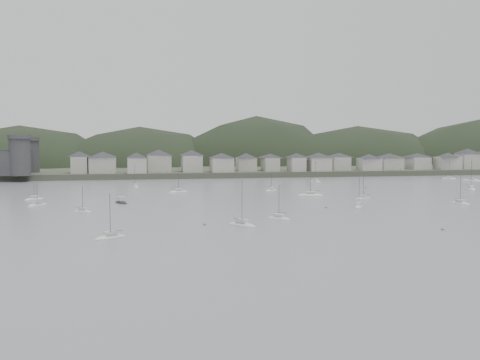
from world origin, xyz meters
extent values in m
plane|color=slate|center=(0.00, 0.00, 0.00)|extent=(900.00, 900.00, 0.00)
cube|color=#383D2D|center=(0.00, 295.00, 1.50)|extent=(900.00, 250.00, 3.00)
ellipsoid|color=black|center=(-110.87, 271.94, -10.14)|extent=(138.98, 92.48, 81.13)
ellipsoid|color=black|center=(-32.30, 272.87, -9.97)|extent=(132.08, 90.41, 79.74)
ellipsoid|color=black|center=(50.65, 272.93, -12.68)|extent=(133.88, 88.37, 101.41)
ellipsoid|color=black|center=(125.95, 267.91, -10.32)|extent=(165.81, 81.78, 82.55)
cylinder|color=#37383A|center=(-92.00, 166.00, 12.00)|extent=(10.00, 10.00, 18.00)
cylinder|color=#37383A|center=(-92.00, 194.00, 11.50)|extent=(10.00, 10.00, 17.00)
cube|color=#37383A|center=(-92.00, 180.00, 9.00)|extent=(3.50, 30.00, 12.00)
cube|color=#9D9B90|center=(-65.00, 181.96, 7.29)|extent=(8.34, 12.91, 8.59)
pyramid|color=#252529|center=(-65.00, 181.96, 13.09)|extent=(15.78, 15.78, 3.01)
cube|color=#9D9B90|center=(-53.32, 181.32, 7.18)|extent=(13.68, 13.35, 8.36)
pyramid|color=#252529|center=(-53.32, 181.32, 12.82)|extent=(20.07, 20.07, 2.93)
cube|color=#A29F98|center=(-35.57, 176.02, 7.04)|extent=(9.78, 10.20, 8.08)
pyramid|color=#252529|center=(-35.57, 176.02, 12.49)|extent=(14.83, 14.83, 2.83)
cube|color=#9D9B90|center=(-23.51, 185.65, 7.55)|extent=(12.59, 13.33, 9.09)
pyramid|color=#252529|center=(-23.51, 185.65, 13.68)|extent=(19.24, 19.24, 3.18)
cube|color=#A29F98|center=(-5.75, 184.10, 7.43)|extent=(10.74, 12.17, 8.87)
pyramid|color=#252529|center=(-5.75, 184.10, 13.42)|extent=(17.01, 17.01, 3.10)
cube|color=#9D9B90|center=(9.92, 177.53, 6.85)|extent=(11.63, 12.09, 7.69)
pyramid|color=#252529|center=(9.92, 177.53, 12.04)|extent=(17.61, 17.61, 2.69)
cube|color=#9D9B90|center=(25.25, 186.19, 6.72)|extent=(10.37, 9.35, 7.44)
pyramid|color=#252529|center=(25.25, 186.19, 11.74)|extent=(14.65, 14.65, 2.60)
cube|color=#9D9B90|center=(38.63, 183.79, 6.61)|extent=(8.24, 12.20, 7.22)
pyramid|color=#252529|center=(38.63, 183.79, 11.48)|extent=(15.17, 15.17, 2.53)
cube|color=#A29F98|center=(52.50, 178.55, 6.73)|extent=(8.06, 10.91, 7.46)
pyramid|color=#252529|center=(52.50, 178.55, 11.77)|extent=(14.08, 14.08, 2.61)
cube|color=#9D9B90|center=(64.81, 177.06, 6.83)|extent=(11.73, 11.78, 7.66)
pyramid|color=#252529|center=(64.81, 177.06, 12.00)|extent=(17.46, 17.46, 2.68)
cube|color=#A29F98|center=(80.64, 186.91, 6.67)|extent=(10.19, 13.02, 7.33)
pyramid|color=#252529|center=(80.64, 186.91, 11.62)|extent=(17.23, 17.23, 2.57)
cube|color=#A29F98|center=(95.55, 178.06, 6.44)|extent=(11.70, 9.81, 6.88)
pyramid|color=#252529|center=(95.55, 178.06, 11.08)|extent=(15.97, 15.97, 2.41)
cube|color=#A29F98|center=(112.40, 186.91, 6.50)|extent=(12.83, 12.48, 7.00)
pyramid|color=#252529|center=(112.40, 186.91, 11.22)|extent=(18.79, 18.79, 2.45)
cube|color=#A29F98|center=(130.73, 187.42, 6.48)|extent=(11.07, 13.50, 6.97)
pyramid|color=#252529|center=(130.73, 187.42, 11.19)|extent=(18.25, 18.25, 2.44)
cube|color=#A29F98|center=(146.02, 179.72, 6.67)|extent=(13.75, 9.12, 7.34)
pyramid|color=#252529|center=(146.02, 179.72, 11.62)|extent=(16.97, 16.97, 2.57)
cube|color=#A29F98|center=(162.92, 185.95, 7.53)|extent=(11.37, 11.57, 9.05)
pyramid|color=#252529|center=(162.92, 185.95, 13.63)|extent=(17.03, 17.03, 3.17)
ellipsoid|color=silver|center=(-1.36, 15.05, 0.05)|extent=(6.50, 6.47, 1.39)
cube|color=silver|center=(-1.36, 15.05, 1.04)|extent=(2.80, 2.80, 0.70)
cylinder|color=#3F3F42|center=(-1.36, 15.05, 4.54)|extent=(0.12, 0.12, 8.68)
cylinder|color=#3F3F42|center=(-0.47, 15.93, 1.59)|extent=(2.29, 2.27, 0.10)
ellipsoid|color=silver|center=(-20.68, 94.96, 0.05)|extent=(8.90, 5.68, 1.70)
cube|color=silver|center=(-20.68, 94.96, 1.20)|extent=(3.45, 2.84, 0.70)
cylinder|color=#3F3F42|center=(-20.68, 94.96, 5.51)|extent=(0.12, 0.12, 10.62)
cylinder|color=#3F3F42|center=(-22.10, 95.53, 1.75)|extent=(3.59, 1.51, 0.10)
ellipsoid|color=silver|center=(29.59, 35.91, 0.05)|extent=(5.91, 7.73, 1.51)
cube|color=silver|center=(29.59, 35.91, 1.10)|extent=(2.77, 3.12, 0.70)
cylinder|color=#3F3F42|center=(29.59, 35.91, 4.92)|extent=(0.12, 0.12, 9.43)
cylinder|color=#3F3F42|center=(30.28, 34.74, 1.65)|extent=(1.81, 2.98, 0.10)
ellipsoid|color=silver|center=(49.79, 137.62, 0.05)|extent=(4.87, 8.47, 1.61)
cube|color=silver|center=(49.79, 137.62, 1.16)|extent=(2.53, 3.22, 0.70)
cylinder|color=#3F3F42|center=(49.79, 137.62, 5.24)|extent=(0.12, 0.12, 10.08)
cylinder|color=#3F3F42|center=(50.23, 139.00, 1.71)|extent=(1.18, 3.49, 0.10)
ellipsoid|color=silver|center=(-52.71, 39.68, 0.05)|extent=(6.07, 4.45, 1.18)
cube|color=silver|center=(-52.71, 39.68, 0.94)|extent=(2.43, 2.12, 0.70)
cylinder|color=#3F3F42|center=(-52.71, 39.68, 3.88)|extent=(0.12, 0.12, 7.35)
cylinder|color=#3F3F42|center=(-53.65, 39.18, 1.49)|extent=(2.38, 1.35, 0.10)
ellipsoid|color=silver|center=(64.82, 37.43, 0.05)|extent=(4.43, 8.47, 1.62)
cube|color=silver|center=(64.82, 37.43, 1.16)|extent=(2.40, 3.17, 0.70)
cylinder|color=#3F3F42|center=(64.82, 37.43, 5.25)|extent=(0.12, 0.12, 10.11)
cylinder|color=#3F3F42|center=(65.16, 38.84, 1.71)|extent=(0.96, 3.56, 0.10)
ellipsoid|color=silver|center=(-13.05, 5.58, 0.05)|extent=(7.32, 8.43, 1.70)
cube|color=silver|center=(-13.05, 5.58, 1.20)|extent=(3.29, 3.51, 0.70)
cylinder|color=#3F3F42|center=(-13.05, 5.58, 5.52)|extent=(0.12, 0.12, 10.64)
cylinder|color=#3F3F42|center=(-13.97, 4.35, 1.75)|extent=(2.40, 3.11, 0.10)
ellipsoid|color=silver|center=(25.76, 71.75, 0.05)|extent=(10.27, 5.46, 1.96)
cube|color=silver|center=(25.76, 71.75, 1.33)|extent=(3.86, 2.94, 0.70)
cylinder|color=#3F3F42|center=(25.76, 71.75, 6.32)|extent=(0.12, 0.12, 12.25)
cylinder|color=#3F3F42|center=(27.47, 72.18, 1.88)|extent=(4.30, 1.19, 0.10)
ellipsoid|color=silver|center=(40.56, 58.06, 0.05)|extent=(7.00, 4.22, 1.33)
cube|color=silver|center=(40.56, 58.06, 1.02)|extent=(2.69, 2.16, 0.70)
cylinder|color=#3F3F42|center=(40.56, 58.06, 4.37)|extent=(0.12, 0.12, 8.33)
cylinder|color=#3F3F42|center=(41.69, 57.66, 1.57)|extent=(2.86, 1.09, 0.10)
ellipsoid|color=silver|center=(125.58, 144.17, 0.05)|extent=(7.51, 6.03, 1.48)
cube|color=silver|center=(125.58, 144.17, 1.09)|extent=(3.07, 2.78, 0.70)
cylinder|color=#3F3F42|center=(125.58, 144.17, 4.84)|extent=(0.12, 0.12, 9.27)
cylinder|color=#3F3F42|center=(124.46, 143.44, 1.64)|extent=(2.85, 1.90, 0.10)
ellipsoid|color=silver|center=(-71.79, 77.40, 0.05)|extent=(7.32, 6.76, 1.51)
cube|color=silver|center=(-71.79, 77.40, 1.11)|extent=(3.09, 2.99, 0.70)
cylinder|color=#3F3F42|center=(-71.79, 77.40, 4.93)|extent=(0.12, 0.12, 9.46)
cylinder|color=#3F3F42|center=(-72.83, 78.29, 1.66)|extent=(2.65, 2.29, 0.10)
ellipsoid|color=silver|center=(99.12, 84.09, 0.05)|extent=(5.52, 9.80, 1.87)
cube|color=silver|center=(99.12, 84.09, 1.28)|extent=(2.90, 3.72, 0.70)
cylinder|color=#3F3F42|center=(99.12, 84.09, 6.03)|extent=(0.12, 0.12, 11.67)
cylinder|color=#3F3F42|center=(98.64, 85.70, 1.83)|extent=(1.29, 4.05, 0.10)
ellipsoid|color=silver|center=(-43.58, -5.97, 0.05)|extent=(7.53, 5.91, 1.48)
cube|color=silver|center=(-43.58, -5.97, 1.09)|extent=(3.06, 2.75, 0.70)
cylinder|color=#3F3F42|center=(-43.58, -5.97, 4.82)|extent=(0.12, 0.12, 9.24)
cylinder|color=#3F3F42|center=(-42.45, -6.67, 1.64)|extent=(2.88, 1.84, 0.10)
ellipsoid|color=silver|center=(16.83, 94.84, 0.05)|extent=(6.68, 5.68, 1.34)
cube|color=silver|center=(16.83, 94.84, 1.02)|extent=(2.76, 2.57, 0.70)
cylinder|color=#3F3F42|center=(16.83, 94.84, 4.39)|extent=(0.12, 0.12, 8.38)
cylinder|color=#3F3F42|center=(15.86, 95.55, 1.57)|extent=(2.50, 1.86, 0.10)
ellipsoid|color=silver|center=(-67.90, 58.39, 0.05)|extent=(6.70, 7.77, 1.57)
cube|color=silver|center=(-67.90, 58.39, 1.13)|extent=(3.02, 3.23, 0.70)
cylinder|color=#3F3F42|center=(-67.90, 58.39, 5.10)|extent=(0.12, 0.12, 9.79)
cylinder|color=#3F3F42|center=(-67.06, 57.27, 1.68)|extent=(2.19, 2.88, 0.10)
ellipsoid|color=silver|center=(-37.24, 122.38, 0.05)|extent=(4.37, 8.18, 1.56)
cube|color=silver|center=(-37.24, 122.38, 1.13)|extent=(2.35, 3.07, 0.70)
cylinder|color=#3F3F42|center=(-37.24, 122.38, 5.08)|extent=(0.12, 0.12, 9.76)
cylinder|color=#3F3F42|center=(-37.59, 121.02, 1.68)|extent=(0.97, 3.43, 0.10)
ellipsoid|color=silver|center=(128.90, 129.35, 0.05)|extent=(8.50, 8.09, 1.78)
cube|color=silver|center=(128.90, 129.35, 1.24)|extent=(3.62, 3.54, 0.70)
cylinder|color=#3F3F42|center=(128.90, 129.35, 5.76)|extent=(0.12, 0.12, 11.13)
cylinder|color=#3F3F42|center=(127.72, 128.27, 1.79)|extent=(3.03, 2.77, 0.10)
ellipsoid|color=black|center=(-42.26, 60.83, 0.05)|extent=(5.44, 7.53, 1.57)
cube|color=silver|center=(-42.26, 60.83, 1.48)|extent=(2.73, 2.80, 1.40)
cylinder|color=#3F3F42|center=(-42.26, 60.83, 2.38)|extent=(0.10, 0.10, 1.20)
sphere|color=#BB693E|center=(-21.70, 8.82, 0.15)|extent=(0.70, 0.70, 0.70)
sphere|color=#BB693E|center=(19.04, 35.78, 0.15)|extent=(0.70, 0.70, 0.70)
sphere|color=#BB693E|center=(60.72, 102.21, 0.15)|extent=(0.70, 0.70, 0.70)
sphere|color=#BB693E|center=(31.13, -9.10, 0.15)|extent=(0.70, 0.70, 0.70)
camera|label=1|loc=(-39.47, -127.30, 20.77)|focal=42.57mm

